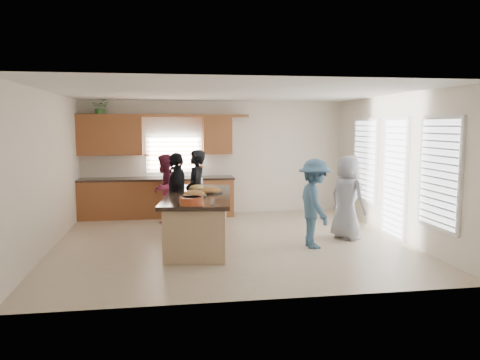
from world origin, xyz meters
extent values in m
plane|color=#C6AC93|center=(0.00, 0.00, 0.00)|extent=(6.50, 6.50, 0.00)
cube|color=silver|center=(0.00, 3.00, 1.40)|extent=(6.50, 0.02, 2.80)
cube|color=silver|center=(0.00, -3.00, 1.40)|extent=(6.50, 0.02, 2.80)
cube|color=silver|center=(-3.25, 0.00, 1.40)|extent=(0.02, 6.00, 2.80)
cube|color=silver|center=(3.25, 0.00, 1.40)|extent=(0.02, 6.00, 2.80)
cube|color=white|center=(0.00, 0.00, 2.80)|extent=(6.50, 6.00, 0.02)
cube|color=brown|center=(-1.43, 2.69, 0.45)|extent=(3.65, 0.62, 0.90)
cube|color=black|center=(-1.43, 2.69, 0.93)|extent=(3.70, 0.65, 0.05)
cube|color=brown|center=(-2.50, 2.82, 1.95)|extent=(1.50, 0.36, 0.90)
cube|color=brown|center=(0.05, 2.82, 1.95)|extent=(0.70, 0.36, 0.90)
cube|color=brown|center=(-1.23, 2.82, 2.43)|extent=(4.05, 0.40, 0.06)
cube|color=brown|center=(-1.00, 2.96, 1.48)|extent=(1.35, 0.08, 0.85)
cube|color=white|center=(3.22, 1.30, 1.42)|extent=(0.06, 1.10, 1.75)
cube|color=white|center=(3.22, -0.10, 1.17)|extent=(0.06, 0.85, 2.25)
cube|color=white|center=(3.22, -1.60, 1.42)|extent=(0.06, 1.10, 1.75)
cube|color=tan|center=(-0.62, -0.13, 0.44)|extent=(1.32, 2.61, 0.88)
cube|color=black|center=(-0.62, -0.13, 0.92)|extent=(1.50, 2.83, 0.07)
cube|color=black|center=(-0.62, -0.13, 0.04)|extent=(1.23, 2.52, 0.08)
cylinder|color=black|center=(-0.71, -0.38, 0.96)|extent=(0.44, 0.44, 0.02)
ellipsoid|color=#A36633|center=(-0.71, -0.38, 0.98)|extent=(0.40, 0.40, 0.18)
cylinder|color=black|center=(-0.38, 0.00, 0.96)|extent=(0.44, 0.44, 0.02)
ellipsoid|color=#A36633|center=(-0.38, 0.00, 0.98)|extent=(0.40, 0.40, 0.18)
cylinder|color=black|center=(-0.61, 0.51, 0.96)|extent=(0.32, 0.32, 0.02)
ellipsoid|color=#E3BC61|center=(-0.61, 0.51, 0.98)|extent=(0.28, 0.28, 0.13)
cylinder|color=#C24923|center=(-0.80, -1.26, 1.02)|extent=(0.38, 0.38, 0.13)
cylinder|color=beige|center=(-0.80, -1.26, 1.06)|extent=(0.31, 0.31, 0.04)
cylinder|color=white|center=(-0.47, -1.28, 1.00)|extent=(0.08, 0.08, 0.11)
cylinder|color=#CB96DA|center=(-0.64, 0.92, 0.98)|extent=(0.21, 0.21, 0.05)
cylinder|color=silver|center=(-0.49, 1.11, 1.03)|extent=(0.11, 0.11, 0.16)
imported|color=#438033|center=(-2.69, 2.82, 2.61)|extent=(0.40, 0.36, 0.43)
imported|color=black|center=(-0.61, 0.74, 0.86)|extent=(0.46, 0.65, 1.72)
imported|color=maroon|center=(-1.24, 2.02, 0.78)|extent=(0.82, 0.92, 1.55)
imported|color=black|center=(-1.00, 0.46, 0.84)|extent=(0.42, 0.99, 1.68)
imported|color=#3B6181|center=(1.44, -0.62, 0.81)|extent=(0.61, 1.05, 1.61)
imported|color=gray|center=(2.26, -0.10, 0.82)|extent=(0.82, 0.95, 1.63)
camera|label=1|loc=(-1.17, -8.61, 2.21)|focal=35.00mm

